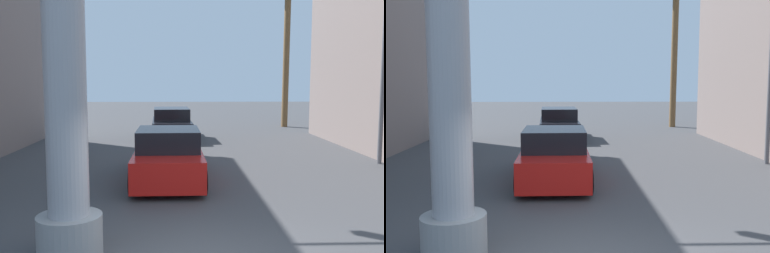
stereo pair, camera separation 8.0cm
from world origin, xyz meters
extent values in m
plane|color=#424244|center=(0.00, 10.00, 0.00)|extent=(89.66, 89.66, 0.00)
cylinder|color=gray|center=(-2.19, 0.63, 0.35)|extent=(1.08, 1.08, 0.70)
cylinder|color=#59595E|center=(6.78, 8.41, 3.71)|extent=(0.16, 0.16, 7.42)
cylinder|color=black|center=(-1.58, 7.89, 0.32)|extent=(0.23, 0.64, 0.64)
cylinder|color=black|center=(0.22, 7.92, 0.32)|extent=(0.23, 0.64, 0.64)
cylinder|color=black|center=(-1.53, 4.46, 0.32)|extent=(0.23, 0.64, 0.64)
cylinder|color=black|center=(0.27, 4.48, 0.32)|extent=(0.23, 0.64, 0.64)
cube|color=red|center=(-0.66, 6.19, 0.56)|extent=(1.96, 4.94, 0.80)
cube|color=black|center=(-0.65, 5.82, 1.26)|extent=(1.77, 2.09, 0.60)
cylinder|color=black|center=(-1.67, 16.98, 0.32)|extent=(0.25, 0.65, 0.64)
cylinder|color=black|center=(0.13, 17.06, 0.32)|extent=(0.25, 0.65, 0.64)
cylinder|color=black|center=(-1.52, 13.75, 0.32)|extent=(0.25, 0.65, 0.64)
cylinder|color=black|center=(0.28, 13.83, 0.32)|extent=(0.25, 0.65, 0.64)
cube|color=black|center=(-0.70, 15.41, 0.56)|extent=(2.11, 4.70, 0.80)
cube|color=black|center=(-0.70, 15.41, 1.26)|extent=(1.86, 2.61, 0.60)
cylinder|color=brown|center=(6.52, 20.81, 4.64)|extent=(0.45, 0.46, 9.29)
cylinder|color=gray|center=(-5.69, 14.34, 0.45)|extent=(0.14, 0.14, 0.91)
cylinder|color=gray|center=(-5.67, 14.15, 0.45)|extent=(0.14, 0.14, 0.91)
cylinder|color=#2659A5|center=(-5.68, 14.24, 1.21)|extent=(0.37, 0.37, 0.60)
sphere|color=tan|center=(-5.68, 14.24, 1.62)|extent=(0.22, 0.22, 0.22)
camera|label=1|loc=(-0.38, -6.33, 2.91)|focal=40.00mm
camera|label=2|loc=(-0.30, -6.33, 2.91)|focal=40.00mm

